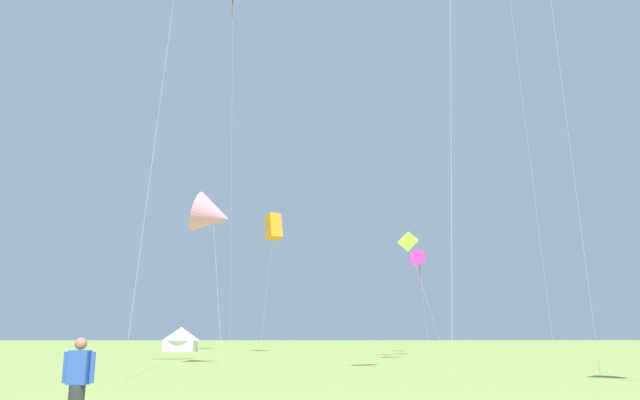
# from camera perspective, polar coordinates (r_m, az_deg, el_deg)

# --- Properties ---
(kite_orange_box) EXTENTS (2.09, 3.05, 14.52)m
(kite_orange_box) POSITION_cam_1_polar(r_m,az_deg,el_deg) (64.79, -4.40, -2.53)
(kite_orange_box) COLOR orange
(kite_orange_box) RESTS_ON ground
(kite_magenta_delta) EXTENTS (2.28, 2.29, 10.57)m
(kite_magenta_delta) POSITION_cam_1_polar(r_m,az_deg,el_deg) (65.40, 9.35, -5.57)
(kite_magenta_delta) COLOR #E02DA3
(kite_magenta_delta) RESTS_ON ground
(kite_lime_diamond) EXTENTS (3.36, 1.21, 10.30)m
(kite_lime_diamond) POSITION_cam_1_polar(r_m,az_deg,el_deg) (51.08, 8.35, -4.02)
(kite_lime_diamond) COLOR #99DB2D
(kite_lime_diamond) RESTS_ON ground
(kite_pink_delta) EXTENTS (2.82, 2.89, 10.56)m
(kite_pink_delta) POSITION_cam_1_polar(r_m,az_deg,el_deg) (38.32, -10.08, -1.43)
(kite_pink_delta) COLOR pink
(kite_pink_delta) RESTS_ON ground
(person_spectator) EXTENTS (0.57, 0.28, 1.73)m
(person_spectator) POSITION_cam_1_polar(r_m,az_deg,el_deg) (12.16, -21.94, -16.11)
(person_spectator) COLOR #2D2D33
(person_spectator) RESTS_ON ground
(festival_tent_right) EXTENTS (3.99, 3.99, 2.59)m
(festival_tent_right) POSITION_cam_1_polar(r_m,az_deg,el_deg) (69.54, -12.98, -12.57)
(festival_tent_right) COLOR white
(festival_tent_right) RESTS_ON ground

